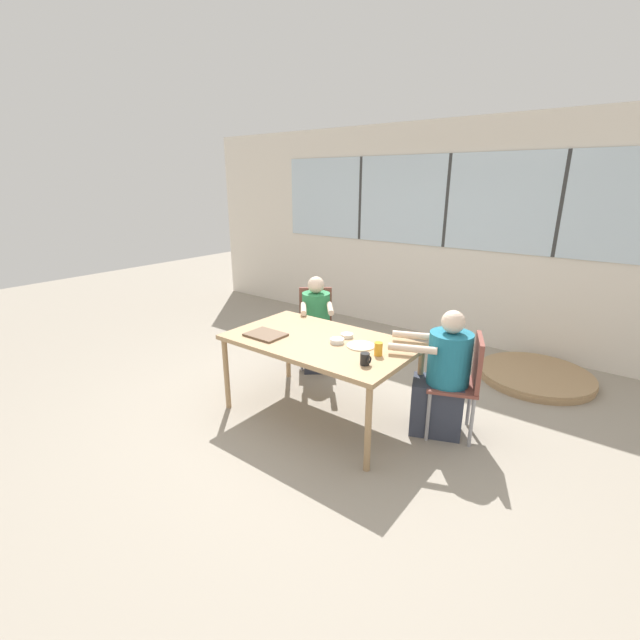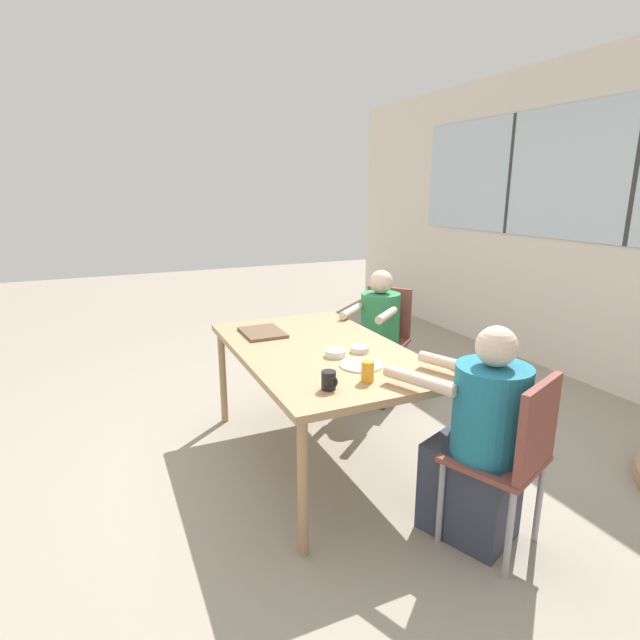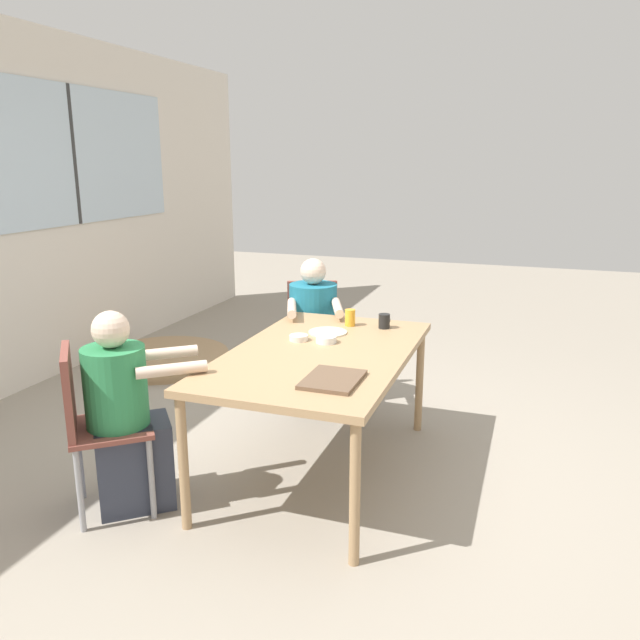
% 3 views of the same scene
% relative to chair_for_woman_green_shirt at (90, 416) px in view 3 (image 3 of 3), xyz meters
% --- Properties ---
extents(ground_plane, '(16.00, 16.00, 0.00)m').
position_rel_chair_for_woman_green_shirt_xyz_m(ground_plane, '(0.79, -0.95, -0.53)').
color(ground_plane, gray).
extents(dining_table, '(1.64, 0.97, 0.74)m').
position_rel_chair_for_woman_green_shirt_xyz_m(dining_table, '(0.79, -0.95, 0.15)').
color(dining_table, tan).
rests_on(dining_table, ground_plane).
extents(chair_for_woman_green_shirt, '(0.56, 0.56, 0.89)m').
position_rel_chair_for_woman_green_shirt_xyz_m(chair_for_woman_green_shirt, '(0.00, 0.00, 0.00)').
color(chair_for_woman_green_shirt, brown).
rests_on(chair_for_woman_green_shirt, ground_plane).
extents(chair_for_man_blue_shirt, '(0.52, 0.52, 0.89)m').
position_rel_chair_for_woman_green_shirt_xyz_m(chair_for_man_blue_shirt, '(1.93, -0.49, 0.00)').
color(chair_for_man_blue_shirt, brown).
rests_on(chair_for_man_blue_shirt, ground_plane).
extents(person_woman_green_shirt, '(0.60, 0.63, 1.06)m').
position_rel_chair_for_woman_green_shirt_xyz_m(person_woman_green_shirt, '(0.11, -0.13, -0.06)').
color(person_woman_green_shirt, '#333847').
rests_on(person_woman_green_shirt, ground_plane).
extents(person_man_blue_shirt, '(0.71, 0.55, 1.09)m').
position_rel_chair_for_woman_green_shirt_xyz_m(person_man_blue_shirt, '(1.77, -0.55, -0.05)').
color(person_man_blue_shirt, '#333847').
rests_on(person_man_blue_shirt, ground_plane).
extents(food_tray_dark, '(0.33, 0.26, 0.02)m').
position_rel_chair_for_woman_green_shirt_xyz_m(food_tray_dark, '(0.34, -1.17, 0.22)').
color(food_tray_dark, brown).
rests_on(food_tray_dark, dining_table).
extents(coffee_mug, '(0.08, 0.07, 0.09)m').
position_rel_chair_for_woman_green_shirt_xyz_m(coffee_mug, '(1.39, -1.17, 0.25)').
color(coffee_mug, black).
rests_on(coffee_mug, dining_table).
extents(juice_glass, '(0.07, 0.07, 0.11)m').
position_rel_chair_for_woman_green_shirt_xyz_m(juice_glass, '(1.37, -0.94, 0.26)').
color(juice_glass, gold).
rests_on(juice_glass, dining_table).
extents(bowl_white_shallow, '(0.11, 0.11, 0.03)m').
position_rel_chair_for_woman_green_shirt_xyz_m(bowl_white_shallow, '(0.94, -0.76, 0.22)').
color(bowl_white_shallow, silver).
rests_on(bowl_white_shallow, dining_table).
extents(bowl_cereal, '(0.12, 0.12, 0.04)m').
position_rel_chair_for_woman_green_shirt_xyz_m(bowl_cereal, '(0.95, -0.93, 0.23)').
color(bowl_cereal, white).
rests_on(bowl_cereal, dining_table).
extents(plate_tortillas, '(0.24, 0.24, 0.01)m').
position_rel_chair_for_woman_green_shirt_xyz_m(plate_tortillas, '(1.16, -0.87, 0.21)').
color(plate_tortillas, beige).
rests_on(plate_tortillas, dining_table).
extents(folded_table_stack, '(1.17, 1.17, 0.09)m').
position_rel_chair_for_woman_green_shirt_xyz_m(folded_table_stack, '(2.22, 1.05, -0.49)').
color(folded_table_stack, tan).
rests_on(folded_table_stack, ground_plane).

